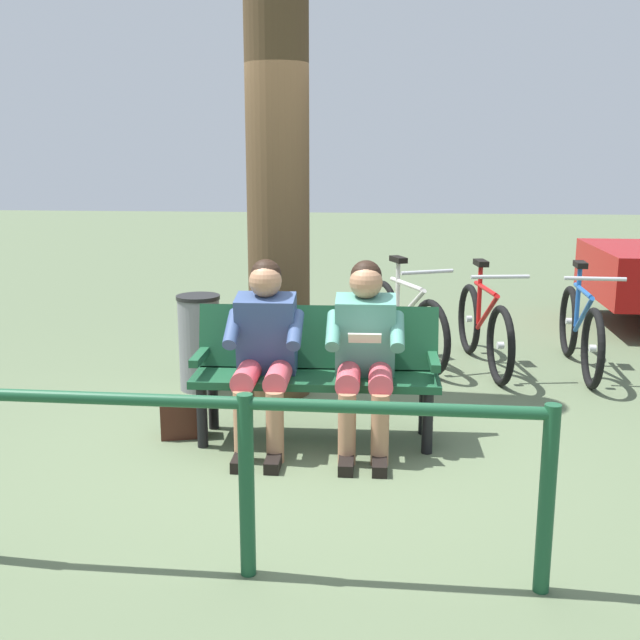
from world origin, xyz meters
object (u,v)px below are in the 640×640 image
Objects in this scene: bicycle_black at (484,328)px; bicycle_silver at (580,330)px; person_companion at (265,345)px; litter_bin at (200,342)px; person_reading at (365,347)px; tree_trunk at (277,136)px; bench at (317,363)px; handbag at (184,419)px; bicycle_blue at (405,322)px.

bicycle_silver is at bearing 79.77° from bicycle_black.
person_companion reaches higher than litter_bin.
tree_trunk is at bearing -58.27° from person_reading.
tree_trunk reaches higher than litter_bin.
bench is 5.37× the size of handbag.
litter_bin is (1.36, -1.11, -0.28)m from person_reading.
person_companion reaches higher than bicycle_silver.
bench is 1.03× the size of bicycle_blue.
bicycle_black is (0.82, -0.02, 0.00)m from bicycle_silver.
person_companion is 0.30× the size of tree_trunk.
person_reading is at bearing 179.95° from person_companion.
handbag is 1.10m from litter_bin.
bench is 0.39m from person_companion.
person_companion is at bearing 93.44° from tree_trunk.
litter_bin is 0.46× the size of bicycle_black.
person_companion is 4.00× the size of handbag.
handbag is at bearing -57.72° from bicycle_black.
bench is 1.79m from tree_trunk.
person_companion is at bearing -47.52° from bicycle_blue.
bicycle_black reaches higher than handbag.
tree_trunk reaches higher than person_reading.
person_companion is 0.79m from handbag.
bicycle_black is (-1.68, -0.88, -1.63)m from tree_trunk.
bench is 2.23m from bicycle_black.
litter_bin is at bearing -81.94° from handbag.
tree_trunk is (0.71, -1.08, 1.32)m from person_reading.
bench is 2.10× the size of litter_bin.
handbag is 3.56m from bicycle_silver.
person_reading is 1.33m from handbag.
bicycle_silver is 0.82m from bicycle_black.
person_companion is 0.72× the size of bicycle_black.
bicycle_silver and bicycle_black have the same top height.
litter_bin is 1.94m from bicycle_blue.
bench is 1.41m from litter_bin.
litter_bin is (0.65, -0.02, -1.60)m from tree_trunk.
handbag is 2.57m from bicycle_blue.
person_companion reaches higher than bench.
person_reading is at bearing -40.76° from bicycle_silver.
bicycle_black is at bearing -89.36° from bicycle_silver.
person_reading reaches higher than bicycle_black.
bicycle_silver is (-3.01, -1.88, 0.24)m from handbag.
bench is at bearing -47.89° from bicycle_silver.
bicycle_blue is (-0.62, -1.98, -0.15)m from bench.
bicycle_blue is at bearing -95.25° from bicycle_silver.
bench is 0.39m from person_reading.
bench is 2.07m from bicycle_blue.
bench is at bearing 112.43° from tree_trunk.
handbag is 0.18× the size of bicycle_black.
bicycle_blue is (-1.50, -2.08, 0.24)m from handbag.
litter_bin is (1.03, -0.95, -0.12)m from bench.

